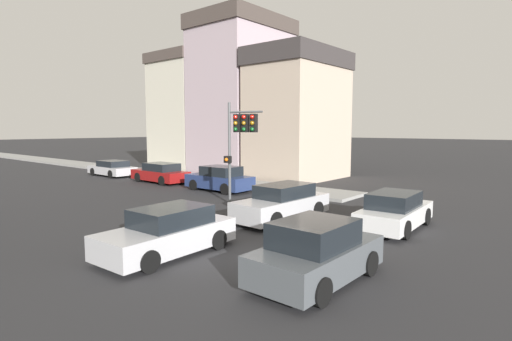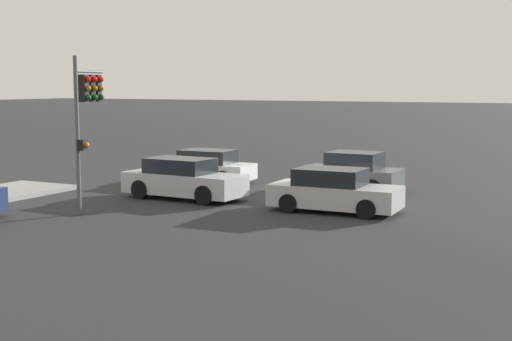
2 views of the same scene
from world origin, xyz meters
The scene contains 11 objects.
ground_plane centered at (0.00, 0.00, 0.00)m, with size 300.00×300.00×0.00m, color #28282B.
sidewalk_strip centered at (11.23, 32.17, 0.09)m, with size 3.12×60.00×0.17m.
rowhouse_backdrop centered at (16.87, 15.89, 5.77)m, with size 7.97×17.26×13.14m.
traffic_signal centered at (5.89, 5.86, 3.68)m, with size 0.90×1.97×5.17m.
crossing_car_0 centered at (-0.41, -2.44, 0.74)m, with size 3.91×1.95×1.59m.
crossing_car_1 centered at (-1.45, 2.17, 0.69)m, with size 4.38×2.04×1.46m.
crossing_car_2 centered at (6.12, -1.94, 0.68)m, with size 4.39×1.99×1.44m.
crossing_car_3 centered at (4.52, 2.23, 0.73)m, with size 4.69×1.99×1.52m.
parked_car_0 centered at (8.49, 9.99, 0.73)m, with size 1.97×4.42×1.54m.
parked_car_1 centered at (8.44, 15.94, 0.67)m, with size 2.01×4.79×1.40m.
parked_car_2 centered at (8.34, 22.24, 0.61)m, with size 2.04×4.55×1.26m.
Camera 1 is at (-8.85, -7.56, 3.85)m, focal length 28.00 mm.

